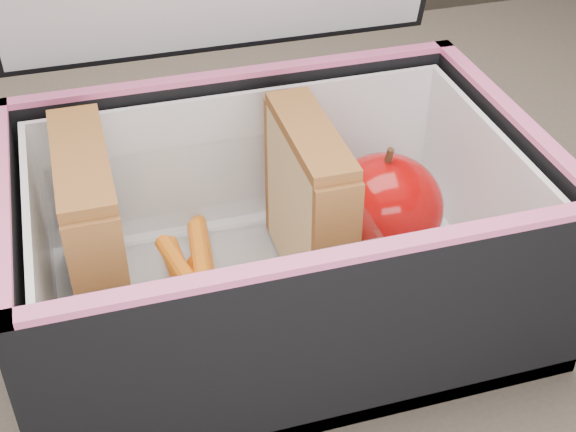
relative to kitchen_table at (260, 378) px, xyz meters
name	(u,v)px	position (x,y,z in m)	size (l,w,h in m)	color
kitchen_table	(260,378)	(0.00, 0.00, 0.00)	(1.20, 0.80, 0.75)	#63584B
lunch_bag	(275,221)	(0.01, -0.02, 0.16)	(0.31, 0.25, 0.31)	black
plastic_tub	(208,250)	(-0.03, -0.01, 0.14)	(0.18, 0.13, 0.07)	white
sandwich_left	(95,238)	(-0.10, -0.01, 0.16)	(0.03, 0.10, 0.12)	#E2BB88
sandwich_right	(309,205)	(0.03, -0.01, 0.16)	(0.03, 0.10, 0.11)	#E2BB88
carrot_sticks	(197,283)	(-0.04, -0.02, 0.12)	(0.04, 0.14, 0.03)	#D06407
paper_napkin	(387,251)	(0.09, -0.01, 0.11)	(0.08, 0.08, 0.01)	white
red_apple	(385,207)	(0.08, -0.01, 0.15)	(0.09, 0.09, 0.08)	#970402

